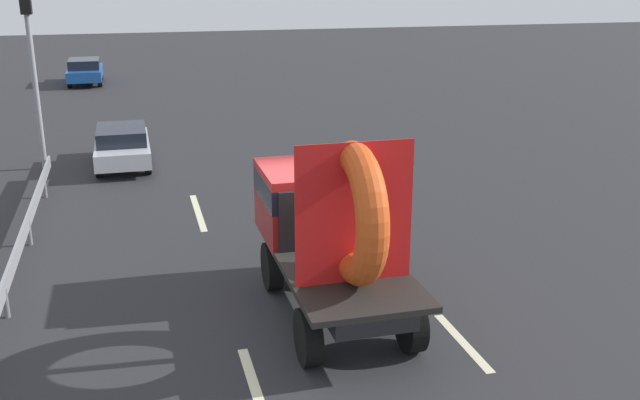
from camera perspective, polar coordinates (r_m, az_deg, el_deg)
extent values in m
plane|color=#28282B|center=(13.83, -0.43, -7.54)|extent=(120.00, 120.00, 0.00)
cylinder|color=black|center=(14.00, -3.79, -5.20)|extent=(0.28, 0.92, 0.92)
cylinder|color=black|center=(14.39, 2.88, -4.52)|extent=(0.28, 0.92, 0.92)
cylinder|color=black|center=(11.45, -0.93, -10.70)|extent=(0.28, 0.92, 0.92)
cylinder|color=black|center=(11.92, 7.14, -9.62)|extent=(0.28, 0.92, 0.92)
cube|color=black|center=(12.75, 1.15, -5.34)|extent=(1.30, 4.67, 0.25)
cube|color=maroon|center=(13.73, -0.42, -0.05)|extent=(2.00, 1.88, 1.35)
cube|color=black|center=(13.60, -0.37, 1.07)|extent=(2.02, 1.79, 0.44)
cube|color=black|center=(11.86, 2.41, -6.30)|extent=(2.00, 2.79, 0.10)
cube|color=black|center=(12.83, 0.68, -1.48)|extent=(1.80, 0.08, 1.10)
torus|color=#D84C19|center=(11.29, 2.72, -1.07)|extent=(0.50, 2.28, 2.28)
cube|color=red|center=(11.29, 2.72, -1.07)|extent=(1.90, 0.03, 2.28)
cylinder|color=black|center=(24.69, -16.85, 3.86)|extent=(0.20, 0.58, 0.58)
cylinder|color=black|center=(24.68, -13.59, 4.12)|extent=(0.20, 0.58, 0.58)
cylinder|color=black|center=(22.35, -16.98, 2.43)|extent=(0.20, 0.58, 0.58)
cylinder|color=black|center=(22.33, -13.39, 2.71)|extent=(0.20, 0.58, 0.58)
cube|color=silver|center=(23.44, -15.25, 3.91)|extent=(1.62, 3.78, 0.50)
cube|color=black|center=(23.25, -15.34, 4.98)|extent=(1.46, 2.12, 0.45)
cylinder|color=gray|center=(23.47, -21.39, 7.76)|extent=(0.16, 0.16, 4.63)
cube|color=gray|center=(15.62, -22.70, -3.76)|extent=(0.06, 14.57, 0.32)
cylinder|color=slate|center=(14.06, -23.45, -7.46)|extent=(0.10, 0.10, 0.55)
cylinder|color=slate|center=(17.41, -21.87, -2.45)|extent=(0.10, 0.10, 0.55)
cylinder|color=slate|center=(20.86, -20.82, 0.92)|extent=(0.10, 0.10, 0.55)
cube|color=beige|center=(11.11, -5.14, -14.49)|extent=(0.16, 2.34, 0.01)
cube|color=beige|center=(18.64, -9.56, -0.95)|extent=(0.16, 2.94, 0.01)
cube|color=beige|center=(12.48, 11.15, -10.89)|extent=(0.16, 2.01, 0.01)
cube|color=beige|center=(19.34, 1.00, 0.00)|extent=(0.16, 2.79, 0.01)
cylinder|color=black|center=(42.32, -18.88, 9.27)|extent=(0.21, 0.61, 0.61)
cylinder|color=black|center=(42.25, -16.84, 9.45)|extent=(0.21, 0.61, 0.61)
cylinder|color=black|center=(39.78, -19.09, 8.75)|extent=(0.21, 0.61, 0.61)
cylinder|color=black|center=(39.70, -16.92, 8.94)|extent=(0.21, 0.61, 0.61)
cube|color=#194C99|center=(40.97, -17.97, 9.48)|extent=(1.72, 4.02, 0.53)
cube|color=black|center=(40.81, -18.04, 10.15)|extent=(1.55, 2.25, 0.48)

